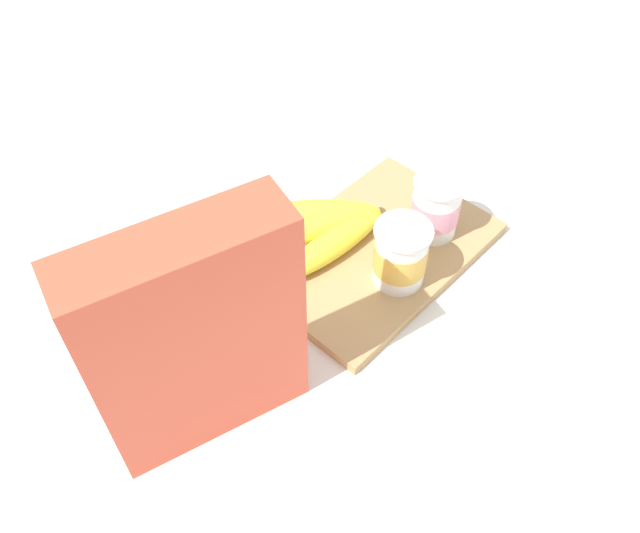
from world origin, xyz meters
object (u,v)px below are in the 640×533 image
cereal_box (196,339)px  cutting_board (374,251)px  yogurt_cup_front (436,207)px  yogurt_cup_back (401,255)px  banana_bunch (324,228)px

cereal_box → cutting_board: bearing=-159.1°
yogurt_cup_front → yogurt_cup_back: 0.10m
cutting_board → banana_bunch: 0.07m
cutting_board → banana_bunch: (0.03, -0.06, 0.02)m
cereal_box → yogurt_cup_back: bearing=-169.9°
cereal_box → banana_bunch: (-0.27, -0.08, -0.11)m
cutting_board → cereal_box: (0.30, 0.02, 0.13)m
cutting_board → banana_bunch: bearing=-63.9°
cutting_board → cereal_box: size_ratio=1.15×
cereal_box → banana_bunch: 0.30m
yogurt_cup_front → banana_bunch: bearing=-41.9°
cereal_box → yogurt_cup_front: (-0.38, 0.02, -0.08)m
cereal_box → banana_bunch: cereal_box is taller
cereal_box → yogurt_cup_back: (-0.28, 0.03, -0.08)m
yogurt_cup_front → cutting_board: bearing=-24.5°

